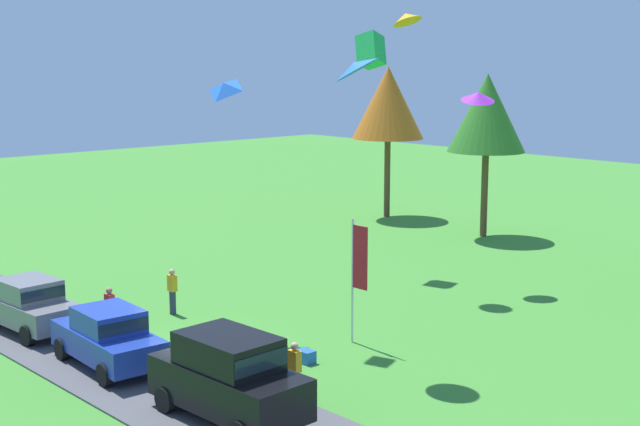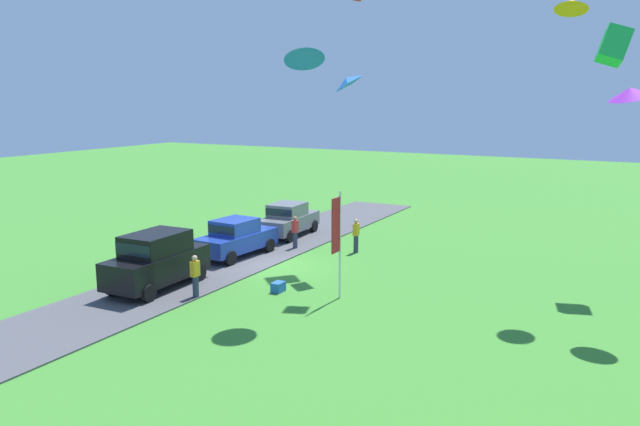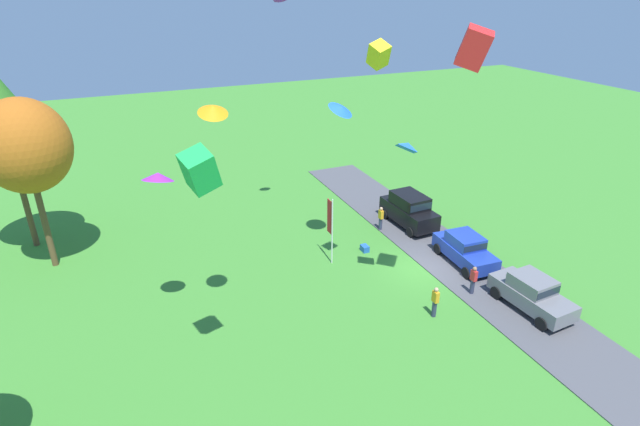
{
  "view_description": "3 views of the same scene",
  "coord_description": "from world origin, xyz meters",
  "px_view_note": "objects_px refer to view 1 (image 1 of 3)",
  "views": [
    {
      "loc": [
        23.01,
        -15.51,
        9.31
      ],
      "look_at": [
        2.83,
        3.23,
        4.55
      ],
      "focal_mm": 50.0,
      "sensor_mm": 36.0,
      "label": 1
    },
    {
      "loc": [
        23.57,
        15.11,
        7.66
      ],
      "look_at": [
        2.49,
        3.68,
        3.22
      ],
      "focal_mm": 35.0,
      "sensor_mm": 36.0,
      "label": 2
    },
    {
      "loc": [
        -20.8,
        15.83,
        15.53
      ],
      "look_at": [
        1.69,
        5.98,
        4.06
      ],
      "focal_mm": 28.0,
      "sensor_mm": 36.0,
      "label": 3
    }
  ],
  "objects_px": {
    "car_sedan_near_entrance": "(28,303)",
    "kite_diamond_over_trees": "(223,87)",
    "person_watching_sky": "(110,311)",
    "person_beside_suv": "(172,291)",
    "car_sedan_by_flagpole": "(108,336)",
    "kite_delta_trailing_tail": "(356,66)",
    "car_suv_mid_row": "(229,374)",
    "kite_box_high_right": "(371,50)",
    "person_on_lawn": "(295,372)",
    "tree_left_of_center": "(487,113)",
    "kite_delta_high_left": "(406,18)",
    "kite_delta_low_drifter": "(478,96)",
    "cooler_box": "(306,356)",
    "flag_banner": "(358,265)",
    "tree_center_back": "(388,103)"
  },
  "relations": [
    {
      "from": "car_suv_mid_row",
      "to": "person_watching_sky",
      "type": "height_order",
      "value": "car_suv_mid_row"
    },
    {
      "from": "cooler_box",
      "to": "kite_box_high_right",
      "type": "height_order",
      "value": "kite_box_high_right"
    },
    {
      "from": "car_suv_mid_row",
      "to": "person_watching_sky",
      "type": "distance_m",
      "value": 8.67
    },
    {
      "from": "kite_box_high_right",
      "to": "kite_delta_high_left",
      "type": "height_order",
      "value": "kite_delta_high_left"
    },
    {
      "from": "flag_banner",
      "to": "kite_box_high_right",
      "type": "bearing_deg",
      "value": 132.09
    },
    {
      "from": "car_suv_mid_row",
      "to": "kite_diamond_over_trees",
      "type": "distance_m",
      "value": 11.09
    },
    {
      "from": "tree_center_back",
      "to": "kite_delta_high_left",
      "type": "distance_m",
      "value": 16.65
    },
    {
      "from": "tree_center_back",
      "to": "kite_diamond_over_trees",
      "type": "distance_m",
      "value": 23.43
    },
    {
      "from": "cooler_box",
      "to": "kite_delta_high_left",
      "type": "bearing_deg",
      "value": 115.81
    },
    {
      "from": "kite_delta_low_drifter",
      "to": "kite_diamond_over_trees",
      "type": "height_order",
      "value": "kite_diamond_over_trees"
    },
    {
      "from": "car_sedan_near_entrance",
      "to": "person_beside_suv",
      "type": "height_order",
      "value": "car_sedan_near_entrance"
    },
    {
      "from": "car_sedan_near_entrance",
      "to": "kite_box_high_right",
      "type": "xyz_separation_m",
      "value": [
        0.91,
        15.9,
        8.67
      ]
    },
    {
      "from": "person_watching_sky",
      "to": "kite_delta_high_left",
      "type": "bearing_deg",
      "value": 81.85
    },
    {
      "from": "car_sedan_near_entrance",
      "to": "tree_center_back",
      "type": "height_order",
      "value": "tree_center_back"
    },
    {
      "from": "car_sedan_by_flagpole",
      "to": "kite_box_high_right",
      "type": "relative_size",
      "value": 3.37
    },
    {
      "from": "person_on_lawn",
      "to": "kite_diamond_over_trees",
      "type": "height_order",
      "value": "kite_diamond_over_trees"
    },
    {
      "from": "person_watching_sky",
      "to": "person_beside_suv",
      "type": "height_order",
      "value": "same"
    },
    {
      "from": "flag_banner",
      "to": "tree_center_back",
      "type": "bearing_deg",
      "value": 130.58
    },
    {
      "from": "person_on_lawn",
      "to": "kite_diamond_over_trees",
      "type": "relative_size",
      "value": 1.67
    },
    {
      "from": "car_suv_mid_row",
      "to": "tree_left_of_center",
      "type": "distance_m",
      "value": 27.54
    },
    {
      "from": "cooler_box",
      "to": "person_on_lawn",
      "type": "bearing_deg",
      "value": -47.4
    },
    {
      "from": "car_suv_mid_row",
      "to": "tree_center_back",
      "type": "xyz_separation_m",
      "value": [
        -18.15,
        25.56,
        5.47
      ]
    },
    {
      "from": "car_sedan_by_flagpole",
      "to": "kite_diamond_over_trees",
      "type": "relative_size",
      "value": 4.39
    },
    {
      "from": "cooler_box",
      "to": "kite_delta_low_drifter",
      "type": "distance_m",
      "value": 14.44
    },
    {
      "from": "car_sedan_near_entrance",
      "to": "kite_diamond_over_trees",
      "type": "xyz_separation_m",
      "value": [
        4.0,
        5.51,
        7.34
      ]
    },
    {
      "from": "person_on_lawn",
      "to": "cooler_box",
      "type": "bearing_deg",
      "value": 132.6
    },
    {
      "from": "person_beside_suv",
      "to": "kite_delta_high_left",
      "type": "distance_m",
      "value": 14.26
    },
    {
      "from": "tree_left_of_center",
      "to": "kite_delta_trailing_tail",
      "type": "relative_size",
      "value": 5.85
    },
    {
      "from": "car_sedan_near_entrance",
      "to": "tree_left_of_center",
      "type": "xyz_separation_m",
      "value": [
        0.31,
        25.31,
        5.49
      ]
    },
    {
      "from": "car_sedan_near_entrance",
      "to": "person_watching_sky",
      "type": "relative_size",
      "value": 2.63
    },
    {
      "from": "tree_center_back",
      "to": "kite_delta_low_drifter",
      "type": "xyz_separation_m",
      "value": [
        13.4,
        -9.1,
        1.05
      ]
    },
    {
      "from": "car_sedan_by_flagpole",
      "to": "person_watching_sky",
      "type": "height_order",
      "value": "car_sedan_by_flagpole"
    },
    {
      "from": "person_watching_sky",
      "to": "kite_delta_low_drifter",
      "type": "distance_m",
      "value": 16.99
    },
    {
      "from": "person_on_lawn",
      "to": "car_sedan_near_entrance",
      "type": "bearing_deg",
      "value": -167.09
    },
    {
      "from": "person_watching_sky",
      "to": "kite_delta_trailing_tail",
      "type": "bearing_deg",
      "value": 33.29
    },
    {
      "from": "person_watching_sky",
      "to": "kite_diamond_over_trees",
      "type": "bearing_deg",
      "value": 65.18
    },
    {
      "from": "car_suv_mid_row",
      "to": "flag_banner",
      "type": "height_order",
      "value": "flag_banner"
    },
    {
      "from": "car_sedan_by_flagpole",
      "to": "kite_delta_trailing_tail",
      "type": "distance_m",
      "value": 11.09
    },
    {
      "from": "car_sedan_near_entrance",
      "to": "car_suv_mid_row",
      "type": "xyz_separation_m",
      "value": [
        10.84,
        0.41,
        0.25
      ]
    },
    {
      "from": "car_sedan_near_entrance",
      "to": "kite_delta_trailing_tail",
      "type": "xyz_separation_m",
      "value": [
        9.37,
        6.47,
        8.07
      ]
    },
    {
      "from": "flag_banner",
      "to": "person_beside_suv",
      "type": "bearing_deg",
      "value": -160.35
    },
    {
      "from": "person_beside_suv",
      "to": "cooler_box",
      "type": "bearing_deg",
      "value": 0.15
    },
    {
      "from": "tree_left_of_center",
      "to": "kite_diamond_over_trees",
      "type": "bearing_deg",
      "value": -79.45
    },
    {
      "from": "person_watching_sky",
      "to": "kite_diamond_over_trees",
      "type": "distance_m",
      "value": 8.53
    },
    {
      "from": "tree_center_back",
      "to": "person_watching_sky",
      "type": "bearing_deg",
      "value": -68.29
    },
    {
      "from": "cooler_box",
      "to": "flag_banner",
      "type": "bearing_deg",
      "value": 95.67
    },
    {
      "from": "tree_center_back",
      "to": "flag_banner",
      "type": "bearing_deg",
      "value": -49.42
    },
    {
      "from": "person_on_lawn",
      "to": "kite_delta_high_left",
      "type": "xyz_separation_m",
      "value": [
        -6.89,
        12.09,
        10.09
      ]
    },
    {
      "from": "tree_center_back",
      "to": "kite_diamond_over_trees",
      "type": "bearing_deg",
      "value": -61.06
    },
    {
      "from": "kite_delta_trailing_tail",
      "to": "car_sedan_by_flagpole",
      "type": "bearing_deg",
      "value": -123.96
    }
  ]
}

